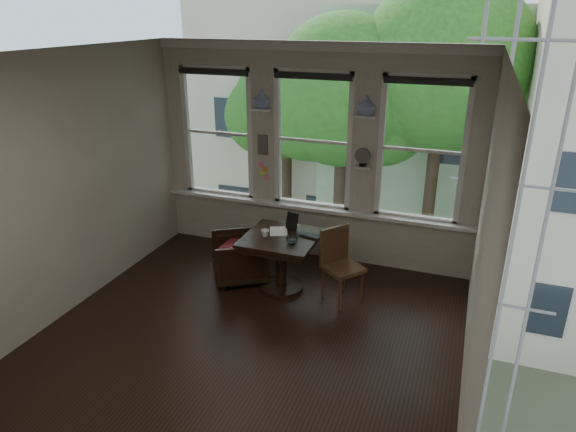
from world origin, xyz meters
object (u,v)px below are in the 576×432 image
at_px(table, 281,263).
at_px(side_chair_right, 343,267).
at_px(mug, 265,233).
at_px(armchair_left, 239,258).
at_px(laptop, 308,237).

distance_m(table, side_chair_right, 0.81).
distance_m(table, mug, 0.46).
xyz_separation_m(armchair_left, side_chair_right, (1.43, -0.06, 0.14)).
xyz_separation_m(side_chair_right, laptop, (-0.48, 0.08, 0.30)).
bearing_deg(laptop, side_chair_right, 3.64).
distance_m(side_chair_right, mug, 1.04).
bearing_deg(laptop, table, -153.92).
height_order(table, armchair_left, table).
height_order(side_chair_right, mug, side_chair_right).
distance_m(armchair_left, laptop, 1.05).
bearing_deg(armchair_left, side_chair_right, 55.47).
distance_m(armchair_left, mug, 0.67).
xyz_separation_m(armchair_left, mug, (0.44, -0.14, 0.48)).
height_order(side_chair_right, laptop, side_chair_right).
bearing_deg(laptop, mug, -150.13).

